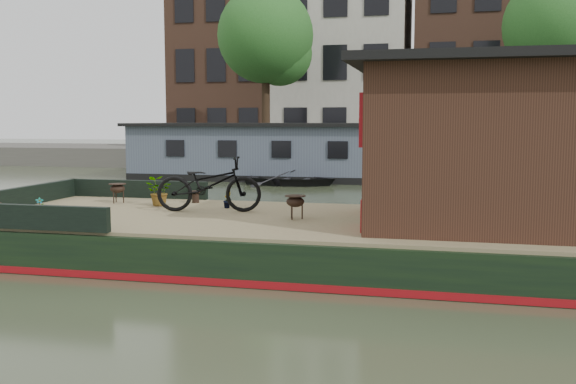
% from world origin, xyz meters
% --- Properties ---
extents(ground, '(120.00, 120.00, 0.00)m').
position_xyz_m(ground, '(0.00, 0.00, 0.00)').
color(ground, '#333C26').
rests_on(ground, ground).
extents(houseboat_hull, '(14.01, 4.02, 0.60)m').
position_xyz_m(houseboat_hull, '(-1.33, 0.00, 0.27)').
color(houseboat_hull, black).
rests_on(houseboat_hull, ground).
extents(houseboat_deck, '(11.80, 3.80, 0.05)m').
position_xyz_m(houseboat_deck, '(0.00, 0.00, 0.62)').
color(houseboat_deck, '#8F7F59').
rests_on(houseboat_deck, houseboat_hull).
extents(bow_bulwark, '(3.00, 4.00, 0.35)m').
position_xyz_m(bow_bulwark, '(-5.07, 0.00, 0.82)').
color(bow_bulwark, black).
rests_on(bow_bulwark, houseboat_deck).
extents(cabin, '(4.00, 3.50, 2.42)m').
position_xyz_m(cabin, '(2.19, 0.00, 1.88)').
color(cabin, black).
rests_on(cabin, houseboat_deck).
extents(bicycle, '(1.87, 0.95, 0.94)m').
position_xyz_m(bicycle, '(-2.38, 0.36, 1.12)').
color(bicycle, black).
rests_on(bicycle, houseboat_deck).
extents(potted_plant_b, '(0.18, 0.20, 0.30)m').
position_xyz_m(potted_plant_b, '(-2.23, 0.86, 0.80)').
color(potted_plant_b, maroon).
rests_on(potted_plant_b, houseboat_deck).
extents(potted_plant_c, '(0.53, 0.48, 0.52)m').
position_xyz_m(potted_plant_c, '(-3.55, 0.85, 0.91)').
color(potted_plant_c, brown).
rests_on(potted_plant_c, houseboat_deck).
extents(potted_plant_e, '(0.16, 0.16, 0.26)m').
position_xyz_m(potted_plant_e, '(-5.11, -0.43, 0.78)').
color(potted_plant_e, '#99372C').
rests_on(potted_plant_e, houseboat_deck).
extents(brazier_front, '(0.38, 0.38, 0.37)m').
position_xyz_m(brazier_front, '(-0.76, -0.11, 0.84)').
color(brazier_front, black).
rests_on(brazier_front, houseboat_deck).
extents(brazier_rear, '(0.40, 0.40, 0.37)m').
position_xyz_m(brazier_rear, '(-4.47, 1.06, 0.83)').
color(brazier_rear, black).
rests_on(brazier_rear, houseboat_deck).
extents(bollard_port, '(0.20, 0.20, 0.22)m').
position_xyz_m(bollard_port, '(-3.04, 1.42, 0.76)').
color(bollard_port, black).
rests_on(bollard_port, houseboat_deck).
extents(dinghy, '(3.28, 2.42, 0.66)m').
position_xyz_m(dinghy, '(-3.56, 11.50, 0.33)').
color(dinghy, black).
rests_on(dinghy, ground).
extents(far_houseboat, '(20.40, 4.40, 2.11)m').
position_xyz_m(far_houseboat, '(0.00, 14.00, 0.97)').
color(far_houseboat, '#4B5564').
rests_on(far_houseboat, ground).
extents(quay, '(60.00, 6.00, 0.90)m').
position_xyz_m(quay, '(0.00, 20.50, 0.45)').
color(quay, '#47443F').
rests_on(quay, ground).
extents(townhouse_row, '(27.25, 8.00, 16.50)m').
position_xyz_m(townhouse_row, '(0.15, 27.50, 7.90)').
color(townhouse_row, brown).
rests_on(townhouse_row, ground).
extents(tree_left, '(4.40, 4.40, 7.40)m').
position_xyz_m(tree_left, '(-6.36, 19.07, 5.89)').
color(tree_left, '#332316').
rests_on(tree_left, quay).
extents(tree_right, '(4.40, 4.40, 7.40)m').
position_xyz_m(tree_right, '(6.14, 19.07, 5.89)').
color(tree_right, '#332316').
rests_on(tree_right, quay).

